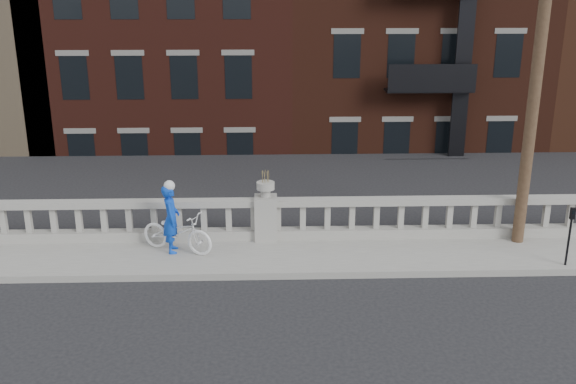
# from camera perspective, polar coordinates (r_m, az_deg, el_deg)

# --- Properties ---
(ground) EXTENTS (120.00, 120.00, 0.00)m
(ground) POSITION_cam_1_polar(r_m,az_deg,el_deg) (12.51, -1.97, -11.56)
(ground) COLOR black
(ground) RESTS_ON ground
(sidewalk) EXTENTS (32.00, 2.20, 0.15)m
(sidewalk) POSITION_cam_1_polar(r_m,az_deg,el_deg) (15.16, -1.96, -5.76)
(sidewalk) COLOR gray
(sidewalk) RESTS_ON ground
(balustrade) EXTENTS (28.00, 0.34, 1.03)m
(balustrade) POSITION_cam_1_polar(r_m,az_deg,el_deg) (15.84, -1.98, -2.51)
(balustrade) COLOR gray
(balustrade) RESTS_ON sidewalk
(planter_pedestal) EXTENTS (0.55, 0.55, 1.76)m
(planter_pedestal) POSITION_cam_1_polar(r_m,az_deg,el_deg) (15.77, -1.99, -1.86)
(planter_pedestal) COLOR gray
(planter_pedestal) RESTS_ON sidewalk
(lower_level) EXTENTS (80.00, 44.00, 20.80)m
(lower_level) POSITION_cam_1_polar(r_m,az_deg,el_deg) (34.13, -1.01, 11.87)
(lower_level) COLOR #605E59
(lower_level) RESTS_ON ground
(utility_pole) EXTENTS (1.60, 0.28, 10.00)m
(utility_pole) POSITION_cam_1_polar(r_m,az_deg,el_deg) (15.77, 21.65, 13.33)
(utility_pole) COLOR #422D1E
(utility_pole) RESTS_ON sidewalk
(parking_meter_c) EXTENTS (0.10, 0.09, 1.36)m
(parking_meter_c) POSITION_cam_1_polar(r_m,az_deg,el_deg) (15.53, 23.79, -3.09)
(parking_meter_c) COLOR black
(parking_meter_c) RESTS_ON sidewalk
(bicycle) EXTENTS (1.95, 1.35, 0.97)m
(bicycle) POSITION_cam_1_polar(r_m,az_deg,el_deg) (15.32, -9.82, -3.51)
(bicycle) COLOR white
(bicycle) RESTS_ON sidewalk
(cyclist) EXTENTS (0.45, 0.63, 1.64)m
(cyclist) POSITION_cam_1_polar(r_m,az_deg,el_deg) (15.21, -10.34, -2.34)
(cyclist) COLOR blue
(cyclist) RESTS_ON sidewalk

